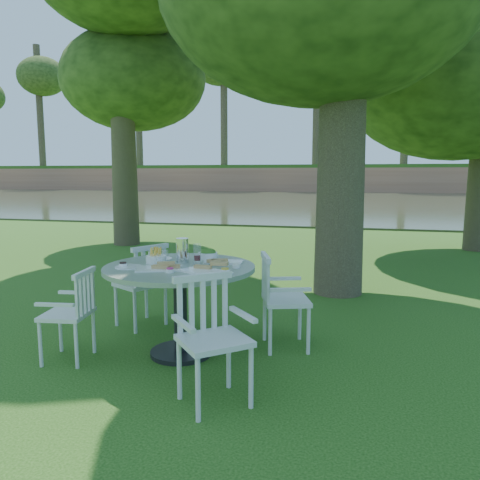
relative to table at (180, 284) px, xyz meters
name	(u,v)px	position (x,y,z in m)	size (l,w,h in m)	color
ground	(236,313)	(0.17, 1.37, -0.66)	(140.00, 140.00, 0.00)	#18410D
table	(180,284)	(0.00, 0.00, 0.00)	(1.35, 1.35, 0.83)	black
chair_ne	(277,294)	(0.82, 0.39, -0.14)	(0.54, 0.56, 0.89)	silver
chair_nw	(145,279)	(-0.64, 0.64, -0.13)	(0.59, 0.60, 0.90)	silver
chair_sw	(75,308)	(-0.85, -0.34, -0.18)	(0.43, 0.46, 0.81)	silver
chair_se	(209,328)	(0.51, -0.74, -0.13)	(0.63, 0.63, 0.91)	silver
tableware	(182,259)	(0.00, 0.08, 0.21)	(1.08, 0.92, 0.23)	white
river	(332,202)	(0.17, 24.37, -0.66)	(100.00, 28.00, 0.12)	#2F351F
far_bank	(346,114)	(0.45, 42.49, 6.59)	(100.00, 18.00, 15.20)	#9E624A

